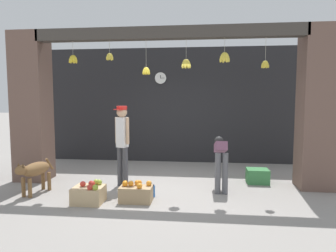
{
  "coord_description": "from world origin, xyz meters",
  "views": [
    {
      "loc": [
        0.69,
        -5.95,
        1.82
      ],
      "look_at": [
        0.0,
        0.38,
        1.23
      ],
      "focal_mm": 32.0,
      "sensor_mm": 36.0,
      "label": 1
    }
  ],
  "objects_px": {
    "fruit_crate_oranges": "(136,193)",
    "water_bottle": "(153,191)",
    "fruit_crate_apples": "(89,194)",
    "dog": "(35,171)",
    "produce_box_green": "(258,176)",
    "worker_stooping": "(221,156)",
    "wall_clock": "(161,78)",
    "shopkeeper": "(122,139)"
  },
  "relations": [
    {
      "from": "fruit_crate_oranges",
      "to": "wall_clock",
      "type": "xyz_separation_m",
      "value": [
        -0.01,
        3.42,
        2.23
      ]
    },
    {
      "from": "fruit_crate_apples",
      "to": "water_bottle",
      "type": "distance_m",
      "value": 1.15
    },
    {
      "from": "dog",
      "to": "fruit_crate_apples",
      "type": "distance_m",
      "value": 1.29
    },
    {
      "from": "water_bottle",
      "to": "fruit_crate_apples",
      "type": "bearing_deg",
      "value": -157.34
    },
    {
      "from": "produce_box_green",
      "to": "worker_stooping",
      "type": "bearing_deg",
      "value": -144.04
    },
    {
      "from": "worker_stooping",
      "to": "fruit_crate_apples",
      "type": "relative_size",
      "value": 1.99
    },
    {
      "from": "fruit_crate_apples",
      "to": "produce_box_green",
      "type": "xyz_separation_m",
      "value": [
        3.16,
        1.58,
        -0.01
      ]
    },
    {
      "from": "dog",
      "to": "produce_box_green",
      "type": "bearing_deg",
      "value": 120.08
    },
    {
      "from": "worker_stooping",
      "to": "fruit_crate_apples",
      "type": "bearing_deg",
      "value": -158.96
    },
    {
      "from": "produce_box_green",
      "to": "wall_clock",
      "type": "relative_size",
      "value": 1.34
    },
    {
      "from": "fruit_crate_apples",
      "to": "worker_stooping",
      "type": "bearing_deg",
      "value": 22.84
    },
    {
      "from": "water_bottle",
      "to": "produce_box_green",
      "type": "bearing_deg",
      "value": 28.55
    },
    {
      "from": "dog",
      "to": "shopkeeper",
      "type": "height_order",
      "value": "shopkeeper"
    },
    {
      "from": "worker_stooping",
      "to": "fruit_crate_oranges",
      "type": "xyz_separation_m",
      "value": [
        -1.52,
        -0.84,
        -0.52
      ]
    },
    {
      "from": "fruit_crate_oranges",
      "to": "water_bottle",
      "type": "bearing_deg",
      "value": 49.34
    },
    {
      "from": "fruit_crate_apples",
      "to": "dog",
      "type": "bearing_deg",
      "value": 163.35
    },
    {
      "from": "dog",
      "to": "fruit_crate_apples",
      "type": "bearing_deg",
      "value": 87.73
    },
    {
      "from": "fruit_crate_apples",
      "to": "wall_clock",
      "type": "xyz_separation_m",
      "value": [
        0.79,
        3.56,
        2.23
      ]
    },
    {
      "from": "dog",
      "to": "produce_box_green",
      "type": "distance_m",
      "value": 4.54
    },
    {
      "from": "worker_stooping",
      "to": "fruit_crate_apples",
      "type": "xyz_separation_m",
      "value": [
        -2.32,
        -0.98,
        -0.52
      ]
    },
    {
      "from": "water_bottle",
      "to": "fruit_crate_oranges",
      "type": "bearing_deg",
      "value": -130.66
    },
    {
      "from": "fruit_crate_oranges",
      "to": "fruit_crate_apples",
      "type": "relative_size",
      "value": 1.1
    },
    {
      "from": "water_bottle",
      "to": "wall_clock",
      "type": "xyz_separation_m",
      "value": [
        -0.27,
        3.12,
        2.28
      ]
    },
    {
      "from": "fruit_crate_apples",
      "to": "water_bottle",
      "type": "relative_size",
      "value": 2.21
    },
    {
      "from": "dog",
      "to": "water_bottle",
      "type": "distance_m",
      "value": 2.29
    },
    {
      "from": "fruit_crate_oranges",
      "to": "dog",
      "type": "bearing_deg",
      "value": 173.82
    },
    {
      "from": "fruit_crate_apples",
      "to": "wall_clock",
      "type": "relative_size",
      "value": 1.51
    },
    {
      "from": "shopkeeper",
      "to": "worker_stooping",
      "type": "bearing_deg",
      "value": -159.57
    },
    {
      "from": "shopkeeper",
      "to": "produce_box_green",
      "type": "distance_m",
      "value": 3.0
    },
    {
      "from": "dog",
      "to": "fruit_crate_oranges",
      "type": "bearing_deg",
      "value": 98.2
    },
    {
      "from": "worker_stooping",
      "to": "wall_clock",
      "type": "distance_m",
      "value": 3.46
    },
    {
      "from": "fruit_crate_oranges",
      "to": "wall_clock",
      "type": "relative_size",
      "value": 1.66
    },
    {
      "from": "worker_stooping",
      "to": "water_bottle",
      "type": "height_order",
      "value": "worker_stooping"
    },
    {
      "from": "fruit_crate_apples",
      "to": "produce_box_green",
      "type": "relative_size",
      "value": 1.13
    },
    {
      "from": "worker_stooping",
      "to": "water_bottle",
      "type": "xyz_separation_m",
      "value": [
        -1.26,
        -0.54,
        -0.57
      ]
    },
    {
      "from": "fruit_crate_apples",
      "to": "wall_clock",
      "type": "distance_m",
      "value": 4.28
    },
    {
      "from": "produce_box_green",
      "to": "shopkeeper",
      "type": "bearing_deg",
      "value": -169.47
    },
    {
      "from": "fruit_crate_apples",
      "to": "water_bottle",
      "type": "bearing_deg",
      "value": 22.66
    },
    {
      "from": "dog",
      "to": "shopkeeper",
      "type": "xyz_separation_m",
      "value": [
        1.52,
        0.7,
        0.54
      ]
    },
    {
      "from": "fruit_crate_oranges",
      "to": "produce_box_green",
      "type": "height_order",
      "value": "fruit_crate_oranges"
    },
    {
      "from": "dog",
      "to": "fruit_crate_apples",
      "type": "relative_size",
      "value": 1.8
    },
    {
      "from": "shopkeeper",
      "to": "fruit_crate_oranges",
      "type": "distance_m",
      "value": 1.32
    }
  ]
}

